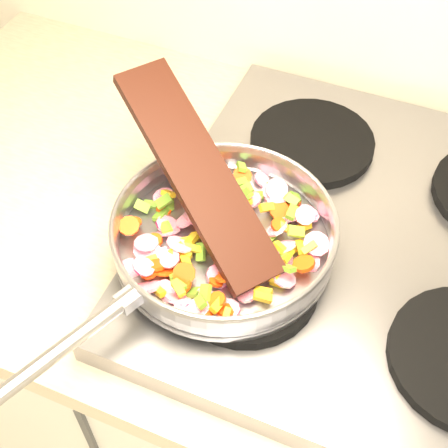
% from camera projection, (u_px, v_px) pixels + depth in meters
% --- Properties ---
extents(cooktop, '(0.60, 0.60, 0.04)m').
position_uv_depth(cooktop, '(376.00, 248.00, 0.86)').
color(cooktop, '#939399').
rests_on(cooktop, counter_top).
extents(grate_fl, '(0.19, 0.19, 0.02)m').
position_uv_depth(grate_fl, '(245.00, 281.00, 0.79)').
color(grate_fl, black).
rests_on(grate_fl, cooktop).
extents(grate_bl, '(0.19, 0.19, 0.02)m').
position_uv_depth(grate_bl, '(312.00, 142.00, 0.95)').
color(grate_bl, black).
rests_on(grate_bl, cooktop).
extents(saute_pan, '(0.32, 0.47, 0.05)m').
position_uv_depth(saute_pan, '(222.00, 233.00, 0.79)').
color(saute_pan, '#9E9EA5').
rests_on(saute_pan, grate_fl).
extents(vegetable_heap, '(0.27, 0.28, 0.05)m').
position_uv_depth(vegetable_heap, '(222.00, 236.00, 0.80)').
color(vegetable_heap, '#FC400B').
rests_on(vegetable_heap, saute_pan).
extents(wooden_spatula, '(0.29, 0.24, 0.14)m').
position_uv_depth(wooden_spatula, '(197.00, 172.00, 0.78)').
color(wooden_spatula, black).
rests_on(wooden_spatula, saute_pan).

